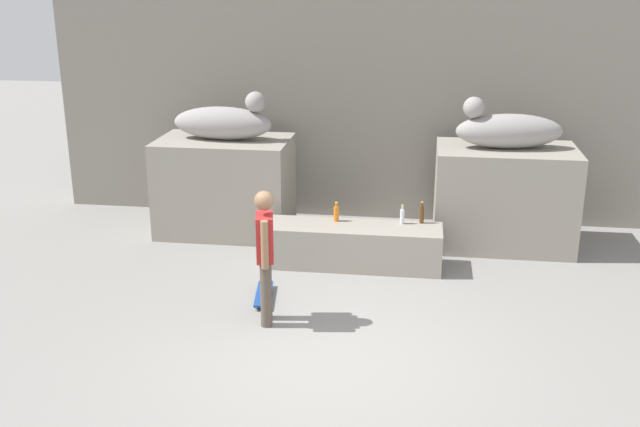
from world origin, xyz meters
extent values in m
plane|color=gray|center=(0.00, 0.00, 0.00)|extent=(40.00, 40.00, 0.00)
cube|color=gray|center=(0.00, 5.25, 3.00)|extent=(10.79, 0.60, 6.01)
cube|color=gray|center=(-2.21, 3.88, 0.77)|extent=(2.10, 1.33, 1.55)
cube|color=gray|center=(2.21, 3.88, 0.77)|extent=(2.10, 1.33, 1.55)
ellipsoid|color=#999491|center=(-2.21, 3.88, 1.81)|extent=(1.63, 0.66, 0.52)
sphere|color=#999491|center=(-1.66, 3.85, 2.16)|extent=(0.32, 0.32, 0.32)
ellipsoid|color=#999491|center=(2.21, 3.88, 1.81)|extent=(1.66, 0.75, 0.52)
sphere|color=#999491|center=(1.67, 3.82, 2.16)|extent=(0.32, 0.32, 0.32)
cube|color=gray|center=(0.00, 2.68, 0.30)|extent=(2.54, 0.71, 0.61)
cylinder|color=brown|center=(-0.84, 0.59, 0.41)|extent=(0.14, 0.14, 0.82)
cylinder|color=brown|center=(-0.88, 0.79, 0.41)|extent=(0.14, 0.14, 0.82)
cube|color=#B22626|center=(-0.86, 0.69, 1.10)|extent=(0.27, 0.39, 0.56)
sphere|color=#8C6647|center=(-0.86, 0.69, 1.55)|extent=(0.23, 0.23, 0.23)
cylinder|color=#8C6647|center=(-0.82, 0.47, 1.09)|extent=(0.09, 0.09, 0.58)
cylinder|color=#8C6647|center=(-0.91, 0.91, 1.09)|extent=(0.09, 0.09, 0.58)
cube|color=navy|center=(-1.04, 1.35, 0.07)|extent=(0.30, 0.82, 0.02)
cylinder|color=white|center=(-1.15, 1.64, 0.03)|extent=(0.04, 0.06, 0.06)
cylinder|color=white|center=(-1.01, 1.66, 0.03)|extent=(0.04, 0.06, 0.06)
cylinder|color=white|center=(-1.07, 1.05, 0.03)|extent=(0.04, 0.06, 0.06)
cylinder|color=white|center=(-0.94, 1.07, 0.03)|extent=(0.04, 0.06, 0.06)
cylinder|color=#593314|center=(0.97, 2.95, 0.73)|extent=(0.06, 0.06, 0.25)
cylinder|color=#593314|center=(0.97, 2.95, 0.89)|extent=(0.03, 0.03, 0.06)
cylinder|color=yellow|center=(0.97, 2.95, 0.92)|extent=(0.03, 0.03, 0.01)
cylinder|color=silver|center=(0.69, 2.88, 0.71)|extent=(0.06, 0.06, 0.21)
cylinder|color=silver|center=(0.69, 2.88, 0.85)|extent=(0.03, 0.03, 0.06)
cylinder|color=yellow|center=(0.69, 2.88, 0.89)|extent=(0.03, 0.03, 0.01)
cylinder|color=orange|center=(-0.27, 2.86, 0.72)|extent=(0.08, 0.08, 0.22)
cylinder|color=orange|center=(-0.27, 2.86, 0.85)|extent=(0.03, 0.03, 0.06)
cylinder|color=yellow|center=(-0.27, 2.86, 0.89)|extent=(0.04, 0.04, 0.01)
camera|label=1|loc=(0.93, -7.37, 4.09)|focal=41.71mm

